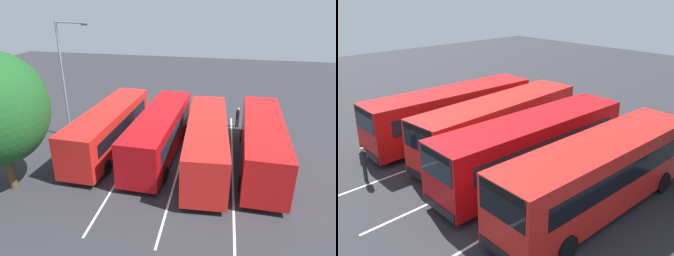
% 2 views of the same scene
% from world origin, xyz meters
% --- Properties ---
extents(ground_plane, '(78.89, 78.89, 0.00)m').
position_xyz_m(ground_plane, '(0.00, 0.00, 0.00)').
color(ground_plane, '#2B2B30').
extents(bus_far_left, '(10.81, 2.74, 3.12)m').
position_xyz_m(bus_far_left, '(0.25, -5.24, 1.72)').
color(bus_far_left, red).
rests_on(bus_far_left, ground).
extents(bus_center_left, '(10.92, 3.29, 3.12)m').
position_xyz_m(bus_center_left, '(-0.44, -1.69, 1.72)').
color(bus_center_left, red).
rests_on(bus_center_left, ground).
extents(bus_center_right, '(10.82, 2.78, 3.12)m').
position_xyz_m(bus_center_right, '(0.43, 1.64, 1.72)').
color(bus_center_right, '#B70C11').
rests_on(bus_center_right, ground).
extents(bus_far_right, '(10.82, 2.78, 3.12)m').
position_xyz_m(bus_far_right, '(0.45, 5.40, 1.72)').
color(bus_far_right, red).
rests_on(bus_far_right, ground).
extents(pedestrian, '(0.33, 0.33, 1.76)m').
position_xyz_m(pedestrian, '(6.52, -3.71, 1.04)').
color(pedestrian, '#232833').
rests_on(pedestrian, ground).
extents(street_lamp, '(0.68, 2.82, 8.87)m').
position_xyz_m(street_lamp, '(1.68, 9.16, 5.09)').
color(street_lamp, gray).
rests_on(street_lamp, ground).
extents(lane_stripe_outer_left, '(17.15, 0.72, 0.01)m').
position_xyz_m(lane_stripe_outer_left, '(0.00, -3.49, 0.00)').
color(lane_stripe_outer_left, silver).
rests_on(lane_stripe_outer_left, ground).
extents(lane_stripe_inner_left, '(17.15, 0.72, 0.01)m').
position_xyz_m(lane_stripe_inner_left, '(0.00, 0.00, 0.00)').
color(lane_stripe_inner_left, silver).
rests_on(lane_stripe_inner_left, ground).
extents(lane_stripe_inner_right, '(17.15, 0.72, 0.01)m').
position_xyz_m(lane_stripe_inner_right, '(0.00, 3.49, 0.00)').
color(lane_stripe_inner_right, silver).
rests_on(lane_stripe_inner_right, ground).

